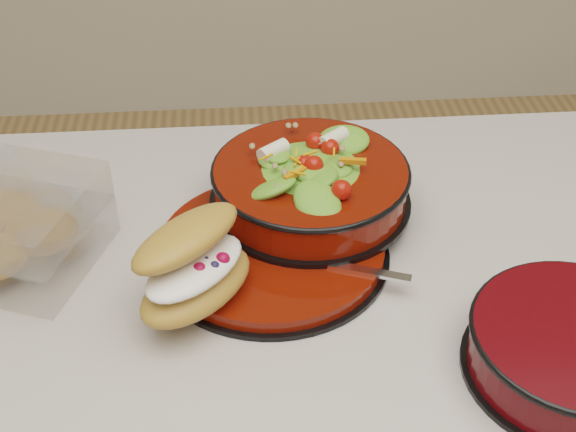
{
  "coord_description": "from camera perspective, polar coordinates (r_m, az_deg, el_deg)",
  "views": [
    {
      "loc": [
        0.04,
        -0.59,
        1.48
      ],
      "look_at": [
        0.1,
        0.1,
        0.94
      ],
      "focal_mm": 50.0,
      "sensor_mm": 36.0,
      "label": 1
    }
  ],
  "objects": [
    {
      "name": "extra_bowl",
      "position": [
        0.79,
        19.7,
        -8.89
      ],
      "size": [
        0.2,
        0.2,
        0.05
      ],
      "rotation": [
        0.0,
        0.0,
        0.05
      ],
      "color": "black",
      "rests_on": "island_counter"
    },
    {
      "name": "dinner_plate",
      "position": [
        0.88,
        -1.13,
        -2.4
      ],
      "size": [
        0.26,
        0.26,
        0.02
      ],
      "rotation": [
        0.0,
        0.0,
        -0.43
      ],
      "color": "black",
      "rests_on": "island_counter"
    },
    {
      "name": "croissant",
      "position": [
        0.79,
        -6.63,
        -3.51
      ],
      "size": [
        0.15,
        0.17,
        0.08
      ],
      "rotation": [
        0.0,
        0.0,
        0.83
      ],
      "color": "#CA8C3D",
      "rests_on": "dinner_plate"
    },
    {
      "name": "fork",
      "position": [
        0.85,
        3.36,
        -3.51
      ],
      "size": [
        0.15,
        0.07,
        0.0
      ],
      "rotation": [
        0.0,
        0.0,
        1.21
      ],
      "color": "silver",
      "rests_on": "dinner_plate"
    },
    {
      "name": "salad_bowl",
      "position": [
        0.91,
        1.6,
        2.73
      ],
      "size": [
        0.23,
        0.23,
        0.1
      ],
      "rotation": [
        0.0,
        0.0,
        -0.37
      ],
      "color": "black",
      "rests_on": "dinner_plate"
    }
  ]
}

